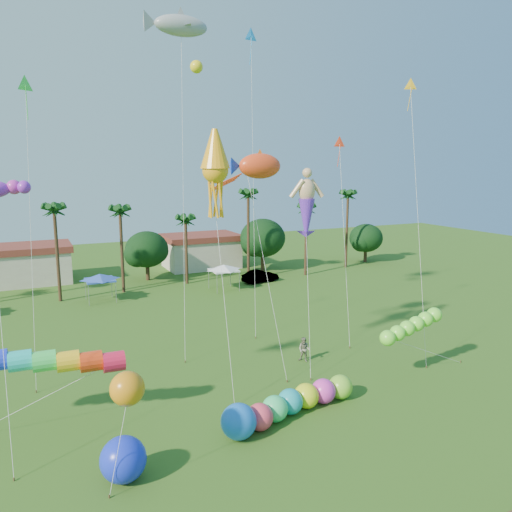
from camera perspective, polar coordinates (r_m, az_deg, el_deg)
name	(u,v)px	position (r m, az deg, el deg)	size (l,w,h in m)	color
ground	(344,474)	(26.47, 10.07, -23.31)	(160.00, 160.00, 0.00)	#285116
tree_line	(168,247)	(64.83, -9.97, 1.00)	(69.46, 8.91, 11.00)	#3A2819
buildings_row	(108,261)	(69.69, -16.51, -0.52)	(35.00, 7.00, 4.00)	beige
tent_row	(101,278)	(55.87, -17.33, -2.40)	(31.00, 4.00, 0.60)	white
car_b	(260,276)	(63.10, 0.49, -2.33)	(1.65, 4.73, 1.56)	#4C4C54
spectator_b	(304,350)	(38.33, 5.52, -10.60)	(0.91, 0.71, 1.88)	gray
caterpillar_inflatable	(286,405)	(30.41, 3.40, -16.62)	(9.65, 3.56, 1.97)	#E33B55
blue_ball	(123,459)	(25.87, -14.93, -21.55)	(2.17, 2.17, 2.17)	#192DE2
rainbow_tube	(75,368)	(29.88, -20.02, -11.93)	(10.00, 3.02, 4.18)	red
green_worm	(388,338)	(35.03, 14.81, -9.05)	(10.34, 3.20, 3.83)	#72F636
orange_ball_kite	(127,389)	(23.25, -14.50, -14.47)	(2.08, 2.02, 5.75)	orange
merman_kite	(307,208)	(36.66, 5.80, 5.52)	(2.90, 4.80, 13.98)	tan
fish_kite	(260,166)	(36.23, 0.45, 10.24)	(5.08, 6.26, 15.56)	#EC411A
shark_kite	(181,26)	(42.50, -8.56, 24.57)	(5.85, 6.51, 26.14)	gray
squid_kite	(215,170)	(32.29, -4.67, 9.74)	(2.07, 4.98, 16.98)	#FBA214
delta_kite_red	(340,146)	(43.51, 9.54, 12.27)	(2.08, 4.63, 17.05)	#FC3C1C
delta_kite_yellow	(411,93)	(39.46, 17.29, 17.37)	(1.06, 3.81, 20.80)	yellow
delta_kite_green	(25,89)	(36.93, -24.85, 16.88)	(1.52, 3.59, 20.34)	#38F04A
delta_kite_blue	(251,41)	(45.19, -0.57, 23.39)	(1.81, 3.49, 25.88)	#1C94FD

